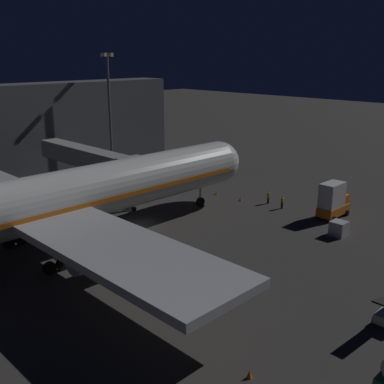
% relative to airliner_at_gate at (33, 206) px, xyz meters
% --- Properties ---
extents(ground_plane, '(320.00, 320.00, 0.00)m').
position_rel_airliner_at_gate_xyz_m(ground_plane, '(0.00, -12.44, -5.27)').
color(ground_plane, '#383533').
extents(airliner_at_gate, '(48.33, 58.63, 18.30)m').
position_rel_airliner_at_gate_xyz_m(airliner_at_gate, '(0.00, 0.00, 0.00)').
color(airliner_at_gate, silver).
rests_on(airliner_at_gate, ground_plane).
extents(jet_bridge, '(22.81, 3.40, 6.91)m').
position_rel_airliner_at_gate_xyz_m(jet_bridge, '(12.20, -15.36, 0.12)').
color(jet_bridge, '#9E9E99').
rests_on(jet_bridge, ground_plane).
extents(apron_floodlight_mast, '(2.90, 0.50, 19.30)m').
position_rel_airliner_at_gate_xyz_m(apron_floodlight_mast, '(25.50, -27.04, 5.85)').
color(apron_floodlight_mast, '#59595E').
rests_on(apron_floodlight_mast, ground_plane).
extents(cargo_truck_aft, '(2.36, 4.62, 4.39)m').
position_rel_airliner_at_gate_xyz_m(cargo_truck_aft, '(-14.26, -31.08, -3.12)').
color(cargo_truck_aft, orange).
rests_on(cargo_truck_aft, ground_plane).
extents(baggage_container_mid_row, '(1.63, 1.60, 1.62)m').
position_rel_airliner_at_gate_xyz_m(baggage_container_mid_row, '(-17.80, -26.12, -4.46)').
color(baggage_container_mid_row, '#B7BABF').
rests_on(baggage_container_mid_row, ground_plane).
extents(ground_crew_by_belt_loader, '(0.40, 0.40, 1.71)m').
position_rel_airliner_at_gate_xyz_m(ground_crew_by_belt_loader, '(-8.03, -29.54, -4.33)').
color(ground_crew_by_belt_loader, black).
rests_on(ground_crew_by_belt_loader, ground_plane).
extents(ground_crew_marshaller_fwd, '(0.40, 0.40, 1.73)m').
position_rel_airliner_at_gate_xyz_m(ground_crew_marshaller_fwd, '(-5.51, -30.01, -4.31)').
color(ground_crew_marshaller_fwd, black).
rests_on(ground_crew_marshaller_fwd, ground_plane).
extents(traffic_cone_nose_port, '(0.36, 0.36, 0.55)m').
position_rel_airliner_at_gate_xyz_m(traffic_cone_nose_port, '(-2.20, -28.25, -4.99)').
color(traffic_cone_nose_port, orange).
rests_on(traffic_cone_nose_port, ground_plane).
extents(traffic_cone_nose_starboard, '(0.36, 0.36, 0.55)m').
position_rel_airliner_at_gate_xyz_m(traffic_cone_nose_starboard, '(2.20, -28.25, -4.99)').
color(traffic_cone_nose_starboard, orange).
rests_on(traffic_cone_nose_starboard, ground_plane).
extents(traffic_cone_wingtip_svc_side, '(0.36, 0.36, 0.55)m').
position_rel_airliner_at_gate_xyz_m(traffic_cone_wingtip_svc_side, '(-25.67, -0.69, -4.99)').
color(traffic_cone_wingtip_svc_side, orange).
rests_on(traffic_cone_wingtip_svc_side, ground_plane).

